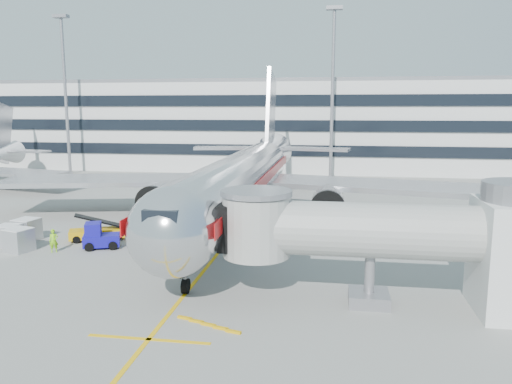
# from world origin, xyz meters

# --- Properties ---
(ground) EXTENTS (180.00, 180.00, 0.00)m
(ground) POSITION_xyz_m (0.00, 0.00, 0.00)
(ground) COLOR gray
(ground) RESTS_ON ground
(lead_in_line) EXTENTS (0.25, 70.00, 0.01)m
(lead_in_line) POSITION_xyz_m (0.00, 10.00, 0.01)
(lead_in_line) COLOR #EAAE0C
(lead_in_line) RESTS_ON ground
(stop_bar) EXTENTS (6.00, 0.25, 0.01)m
(stop_bar) POSITION_xyz_m (0.00, -14.00, 0.01)
(stop_bar) COLOR #EAAE0C
(stop_bar) RESTS_ON ground
(main_jet) EXTENTS (50.95, 48.70, 16.06)m
(main_jet) POSITION_xyz_m (0.00, 11.72, 4.23)
(main_jet) COLOR silver
(main_jet) RESTS_ON ground
(jet_bridge) EXTENTS (17.80, 4.50, 7.00)m
(jet_bridge) POSITION_xyz_m (12.18, -8.00, 3.87)
(jet_bridge) COLOR silver
(jet_bridge) RESTS_ON ground
(terminal) EXTENTS (150.00, 24.25, 15.60)m
(terminal) POSITION_xyz_m (0.00, 57.95, 7.80)
(terminal) COLOR silver
(terminal) RESTS_ON ground
(light_mast_west) EXTENTS (2.40, 1.20, 25.45)m
(light_mast_west) POSITION_xyz_m (-35.00, 42.00, 14.88)
(light_mast_west) COLOR gray
(light_mast_west) RESTS_ON ground
(light_mast_centre) EXTENTS (2.40, 1.20, 25.45)m
(light_mast_centre) POSITION_xyz_m (8.00, 42.00, 14.88)
(light_mast_centre) COLOR gray
(light_mast_centre) RESTS_ON ground
(belt_loader) EXTENTS (4.72, 3.32, 2.24)m
(belt_loader) POSITION_xyz_m (-10.71, 2.62, 0.64)
(belt_loader) COLOR #DBA109
(belt_loader) RESTS_ON ground
(baggage_tug) EXTENTS (3.09, 2.50, 2.03)m
(baggage_tug) POSITION_xyz_m (-9.42, 0.25, 0.88)
(baggage_tug) COLOR #120D93
(baggage_tug) RESTS_ON ground
(cargo_container_left) EXTENTS (1.96, 1.96, 1.83)m
(cargo_container_left) POSITION_xyz_m (-16.29, 1.46, 0.92)
(cargo_container_left) COLOR #B4B6BB
(cargo_container_left) RESTS_ON ground
(cargo_container_right) EXTENTS (1.69, 1.69, 1.72)m
(cargo_container_right) POSITION_xyz_m (-16.66, -0.33, 0.86)
(cargo_container_right) COLOR #B4B6BB
(cargo_container_right) RESTS_ON ground
(cargo_container_front) EXTENTS (2.05, 2.05, 1.78)m
(cargo_container_front) POSITION_xyz_m (-15.00, -1.52, 0.89)
(cargo_container_front) COLOR #B4B6BB
(cargo_container_front) RESTS_ON ground
(ramp_worker) EXTENTS (0.78, 0.71, 1.78)m
(ramp_worker) POSITION_xyz_m (-12.27, -1.32, 0.89)
(ramp_worker) COLOR #84D516
(ramp_worker) RESTS_ON ground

